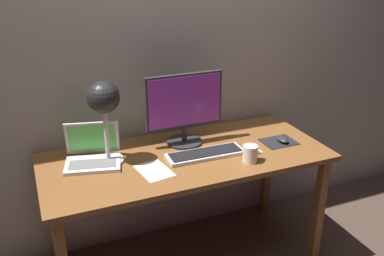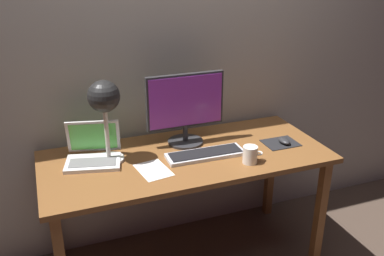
{
  "view_description": "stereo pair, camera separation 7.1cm",
  "coord_description": "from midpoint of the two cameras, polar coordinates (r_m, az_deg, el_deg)",
  "views": [
    {
      "loc": [
        -0.79,
        -1.97,
        1.79
      ],
      "look_at": [
        0.01,
        -0.05,
        0.92
      ],
      "focal_mm": 39.45,
      "sensor_mm": 36.0,
      "label": 1
    },
    {
      "loc": [
        -0.72,
        -2.0,
        1.79
      ],
      "look_at": [
        0.01,
        -0.05,
        0.92
      ],
      "focal_mm": 39.45,
      "sensor_mm": 36.0,
      "label": 2
    }
  ],
  "objects": [
    {
      "name": "mousepad",
      "position": [
        2.57,
        12.65,
        -2.0
      ],
      "size": [
        0.2,
        0.16,
        0.0
      ],
      "primitive_type": "cube",
      "color": "black",
      "rests_on": "desk"
    },
    {
      "name": "coffee_mug",
      "position": [
        2.29,
        8.78,
        -3.58
      ],
      "size": [
        0.12,
        0.08,
        0.09
      ],
      "color": "white",
      "rests_on": "desk"
    },
    {
      "name": "mouse",
      "position": [
        2.56,
        13.13,
        -1.69
      ],
      "size": [
        0.06,
        0.1,
        0.03
      ],
      "primitive_type": "ellipsoid",
      "color": "#28282B",
      "rests_on": "mousepad"
    },
    {
      "name": "back_wall",
      "position": [
        2.55,
        -3.17,
        11.55
      ],
      "size": [
        4.8,
        0.06,
        2.6
      ],
      "primitive_type": "cube",
      "color": "#9E998E",
      "rests_on": "ground"
    },
    {
      "name": "monitor",
      "position": [
        2.43,
        -0.07,
        2.97
      ],
      "size": [
        0.46,
        0.21,
        0.42
      ],
      "color": "#28282B",
      "rests_on": "desk"
    },
    {
      "name": "paper_sheet_by_keyboard",
      "position": [
        2.22,
        -4.32,
        -5.69
      ],
      "size": [
        0.18,
        0.23,
        0.0
      ],
      "primitive_type": "cube",
      "rotation": [
        0.0,
        0.0,
        0.15
      ],
      "color": "white",
      "rests_on": "desk"
    },
    {
      "name": "desk",
      "position": [
        2.41,
        0.09,
        -5.33
      ],
      "size": [
        1.6,
        0.7,
        0.74
      ],
      "color": "brown",
      "rests_on": "ground"
    },
    {
      "name": "laptop",
      "position": [
        2.34,
        -12.37,
        -2.94
      ],
      "size": [
        0.33,
        0.3,
        0.21
      ],
      "color": "silver",
      "rests_on": "desk"
    },
    {
      "name": "keyboard_main",
      "position": [
        2.35,
        2.69,
        -3.55
      ],
      "size": [
        0.44,
        0.15,
        0.03
      ],
      "color": "silver",
      "rests_on": "desk"
    },
    {
      "name": "desk_lamp",
      "position": [
        2.22,
        -10.89,
        3.38
      ],
      "size": [
        0.17,
        0.17,
        0.45
      ],
      "color": "beige",
      "rests_on": "desk"
    }
  ]
}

